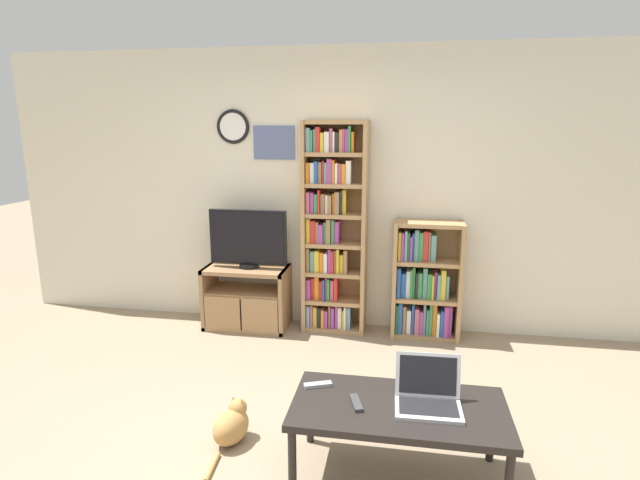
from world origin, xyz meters
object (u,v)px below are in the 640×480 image
(coffee_table, at_px, (399,413))
(remote_near_laptop, at_px, (356,403))
(laptop, at_px, (428,394))
(bookshelf_tall, at_px, (332,229))
(cat, at_px, (232,425))
(television, at_px, (248,239))
(tv_stand, at_px, (247,297))
(remote_far_from_laptop, at_px, (318,385))
(bookshelf_short, at_px, (424,284))

(coffee_table, relative_size, remote_near_laptop, 6.91)
(laptop, bearing_deg, bookshelf_tall, 110.51)
(coffee_table, xyz_separation_m, remote_near_laptop, (-0.23, -0.03, 0.05))
(bookshelf_tall, relative_size, laptop, 5.51)
(cat, bearing_deg, bookshelf_tall, 97.53)
(television, height_order, laptop, television)
(tv_stand, bearing_deg, coffee_table, -52.45)
(tv_stand, distance_m, laptop, 2.49)
(tv_stand, relative_size, coffee_table, 0.69)
(tv_stand, bearing_deg, remote_far_from_laptop, -60.61)
(remote_near_laptop, bearing_deg, bookshelf_tall, 84.76)
(remote_near_laptop, bearing_deg, remote_far_from_laptop, 129.58)
(bookshelf_short, xyz_separation_m, remote_near_laptop, (-0.42, -2.04, -0.04))
(television, xyz_separation_m, bookshelf_short, (1.63, 0.08, -0.38))
(tv_stand, xyz_separation_m, cat, (0.47, -1.75, -0.18))
(television, height_order, coffee_table, television)
(bookshelf_short, bearing_deg, television, -177.15)
(laptop, distance_m, remote_near_laptop, 0.38)
(tv_stand, distance_m, remote_far_from_laptop, 2.06)
(coffee_table, xyz_separation_m, remote_far_from_laptop, (-0.46, 0.12, 0.05))
(bookshelf_short, bearing_deg, bookshelf_tall, 179.60)
(coffee_table, height_order, laptop, laptop)
(bookshelf_short, height_order, laptop, bookshelf_short)
(remote_near_laptop, bearing_deg, coffee_table, -9.38)
(cat, bearing_deg, remote_near_laptop, 3.89)
(bookshelf_short, height_order, remote_near_laptop, bookshelf_short)
(bookshelf_short, xyz_separation_m, coffee_table, (-0.19, -2.01, -0.09))
(tv_stand, xyz_separation_m, remote_near_laptop, (1.24, -1.94, 0.16))
(television, distance_m, coffee_table, 2.45)
(coffee_table, height_order, remote_far_from_laptop, remote_far_from_laptop)
(remote_far_from_laptop, bearing_deg, television, -173.19)
(television, bearing_deg, remote_far_from_laptop, -61.53)
(tv_stand, relative_size, television, 1.08)
(tv_stand, distance_m, bookshelf_short, 1.67)
(tv_stand, bearing_deg, bookshelf_tall, 7.29)
(television, distance_m, laptop, 2.50)
(television, xyz_separation_m, remote_far_from_laptop, (0.98, -1.80, -0.42))
(bookshelf_tall, bearing_deg, cat, -100.37)
(cat, bearing_deg, coffee_table, 8.71)
(bookshelf_tall, height_order, coffee_table, bookshelf_tall)
(remote_far_from_laptop, relative_size, cat, 0.31)
(television, distance_m, remote_near_laptop, 2.34)
(laptop, distance_m, remote_far_from_laptop, 0.62)
(bookshelf_short, bearing_deg, remote_near_laptop, -101.53)
(bookshelf_short, relative_size, remote_near_laptop, 6.47)
(coffee_table, distance_m, remote_near_laptop, 0.23)
(television, relative_size, cat, 1.38)
(remote_far_from_laptop, bearing_deg, bookshelf_tall, 164.47)
(bookshelf_short, bearing_deg, remote_far_from_laptop, -109.04)
(television, relative_size, remote_far_from_laptop, 4.44)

